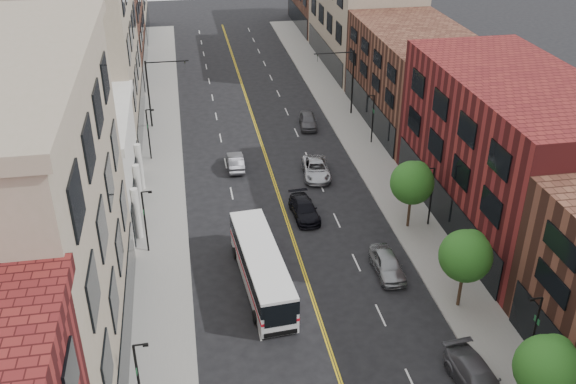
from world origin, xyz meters
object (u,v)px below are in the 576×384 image
car_parked_far (387,264)px  car_parked_mid (478,379)px  car_lane_a (304,209)px  car_lane_c (308,121)px  car_lane_behind (236,162)px  car_lane_b (316,169)px  city_bus (261,266)px

car_parked_far → car_parked_mid: bearing=-81.7°
car_lane_a → car_lane_c: 18.64m
car_parked_far → car_lane_c: 26.92m
car_parked_mid → car_lane_behind: bearing=104.1°
car_lane_behind → car_lane_c: 12.12m
car_lane_c → car_parked_mid: bearing=-80.9°
car_parked_mid → car_lane_b: size_ratio=1.03×
city_bus → car_lane_a: (4.69, 8.64, -0.98)m
city_bus → car_lane_c: 28.23m
car_parked_mid → city_bus: bearing=127.1°
car_lane_behind → car_lane_a: 10.76m
car_parked_mid → car_lane_c: bearing=87.5°
car_lane_behind → city_bus: bearing=91.0°
city_bus → car_lane_behind: city_bus is taller
car_lane_behind → car_lane_c: size_ratio=0.96×
car_parked_far → car_lane_c: (-0.30, 26.92, -0.04)m
city_bus → car_lane_a: bearing=57.3°
car_parked_mid → car_parked_far: size_ratio=1.16×
city_bus → car_lane_b: 17.14m
car_lane_behind → car_lane_a: (4.64, -9.71, -0.00)m
car_lane_c → city_bus: bearing=-101.7°
car_lane_behind → car_parked_mid: bearing=110.5°
car_lane_behind → car_lane_c: (8.64, 8.50, 0.05)m
car_parked_mid → car_lane_c: car_parked_mid is taller
car_lane_a → car_lane_c: bearing=74.5°
car_parked_mid → car_lane_behind: car_parked_mid is taller
car_parked_far → car_lane_a: bearing=116.6°
car_lane_behind → car_parked_far: bearing=117.0°
car_lane_b → car_lane_c: car_lane_c is taller
car_parked_mid → car_parked_far: (-1.60, 11.50, 0.01)m
car_parked_mid → car_lane_a: car_parked_mid is taller
car_parked_mid → car_lane_b: 27.33m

